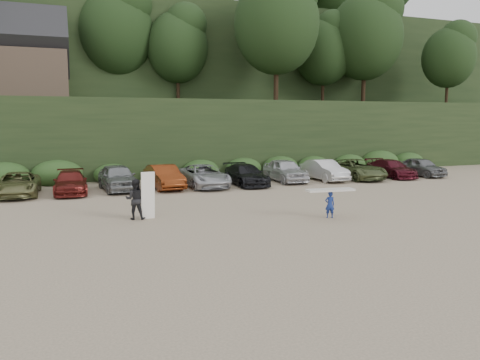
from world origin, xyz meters
name	(u,v)px	position (x,y,z in m)	size (l,w,h in m)	color
ground	(263,215)	(0.00, 0.00, 0.00)	(120.00, 120.00, 0.00)	tan
hillside_backdrop	(137,60)	(-0.26, 35.93, 11.22)	(90.00, 41.50, 28.00)	black
parked_cars	(208,175)	(0.29, 9.95, 0.74)	(36.79, 5.71, 1.65)	#ADADB2
child_surfer	(330,198)	(2.62, -1.55, 0.90)	(2.27, 0.87, 1.33)	navy
adult_surfer	(136,199)	(-5.63, 1.21, 0.92)	(1.36, 0.92, 2.14)	black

